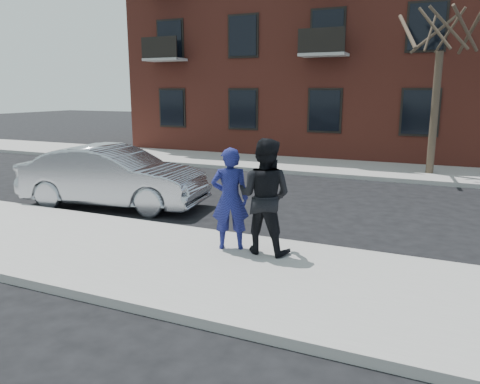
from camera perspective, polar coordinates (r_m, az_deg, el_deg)
The scene contains 10 objects.
ground at distance 9.08m, azimuth -11.73°, elevation -7.57°, with size 100.00×100.00×0.00m, color black.
near_sidewalk at distance 8.87m, azimuth -12.70°, elevation -7.59°, with size 50.00×3.50×0.15m, color gray.
near_curb at distance 10.28m, azimuth -6.68°, elevation -4.59°, with size 50.00×0.10×0.15m, color #999691.
far_sidewalk at distance 19.05m, azimuth 8.46°, elevation 3.19°, with size 50.00×3.50×0.15m, color gray.
far_curb at distance 17.35m, azimuth 6.82°, elevation 2.35°, with size 50.00×0.10×0.15m, color #999691.
apartment_building at distance 25.25m, azimuth 18.04°, elevation 18.80°, with size 24.30×10.30×12.30m.
street_tree at distance 18.05m, azimuth 23.52°, elevation 19.22°, with size 3.60×3.60×6.80m.
silver_sedan at distance 12.81m, azimuth -15.20°, elevation 1.81°, with size 1.72×4.92×1.62m, color #999BA3.
man_hoodie at distance 8.58m, azimuth -1.22°, elevation -0.82°, with size 0.82×0.70×1.90m.
man_peacoat at distance 8.37m, azimuth 3.01°, elevation -0.53°, with size 1.02×0.79×2.08m.
Camera 1 is at (5.11, -6.86, 3.05)m, focal length 35.00 mm.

